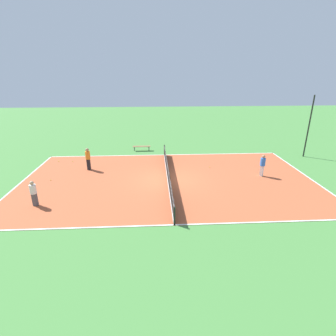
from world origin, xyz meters
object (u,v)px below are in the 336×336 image
at_px(player_center_orange, 88,157).
at_px(tennis_ball_right_alley, 210,167).
at_px(player_far_white, 33,192).
at_px(tennis_ball_near_net, 59,161).
at_px(tennis_net, 168,173).
at_px(tennis_ball_left_sideline, 51,180).
at_px(fence_post_back_left, 309,127).
at_px(player_near_blue, 263,164).
at_px(tennis_ball_midcourt, 73,162).
at_px(bench, 142,147).

height_order(player_center_orange, tennis_ball_right_alley, player_center_orange).
xyz_separation_m(player_far_white, tennis_ball_near_net, (-7.77, -1.25, -0.82)).
height_order(tennis_net, tennis_ball_left_sideline, tennis_net).
bearing_deg(player_far_white, fence_post_back_left, 32.30).
bearing_deg(player_near_blue, tennis_net, -49.41).
height_order(tennis_net, player_near_blue, player_near_blue).
height_order(player_far_white, tennis_ball_right_alley, player_far_white).
distance_m(player_center_orange, tennis_ball_right_alley, 9.58).
distance_m(tennis_net, player_center_orange, 6.52).
bearing_deg(tennis_ball_left_sideline, player_near_blue, 89.93).
distance_m(tennis_ball_right_alley, fence_post_back_left, 9.73).
distance_m(player_far_white, tennis_ball_midcourt, 7.66).
height_order(tennis_ball_right_alley, tennis_ball_left_sideline, same).
height_order(bench, tennis_ball_midcourt, bench).
distance_m(bench, tennis_ball_left_sideline, 9.35).
relative_size(player_center_orange, tennis_ball_midcourt, 25.46).
xyz_separation_m(bench, tennis_ball_right_alley, (5.05, 5.61, -0.33)).
bearing_deg(player_far_white, tennis_ball_near_net, 109.85).
relative_size(bench, tennis_ball_midcourt, 25.04).
xyz_separation_m(bench, player_far_white, (10.71, -5.67, 0.49)).
height_order(tennis_ball_midcourt, fence_post_back_left, fence_post_back_left).
height_order(player_far_white, player_center_orange, player_center_orange).
xyz_separation_m(tennis_ball_midcourt, tennis_ball_left_sideline, (3.96, -0.42, 0.00)).
xyz_separation_m(tennis_ball_left_sideline, tennis_ball_near_net, (-4.11, -0.78, 0.00)).
distance_m(tennis_net, fence_post_back_left, 13.56).
height_order(tennis_net, bench, tennis_net).
relative_size(player_center_orange, fence_post_back_left, 0.32).
bearing_deg(player_center_orange, tennis_ball_near_net, -110.87).
bearing_deg(tennis_ball_near_net, fence_post_back_left, 90.75).
relative_size(bench, player_center_orange, 0.98).
distance_m(player_near_blue, tennis_ball_left_sideline, 15.18).
distance_m(player_near_blue, tennis_ball_right_alley, 4.05).
height_order(player_center_orange, tennis_ball_midcourt, player_center_orange).
bearing_deg(tennis_ball_right_alley, tennis_ball_midcourt, -99.82).
distance_m(player_center_orange, tennis_ball_near_net, 3.77).
bearing_deg(bench, player_far_white, -117.92).
distance_m(bench, player_center_orange, 6.38).
distance_m(bench, player_far_white, 12.13).
distance_m(player_far_white, tennis_ball_near_net, 7.91).
relative_size(player_far_white, player_center_orange, 0.88).
distance_m(bench, tennis_ball_midcourt, 6.51).
xyz_separation_m(player_far_white, fence_post_back_left, (-8.05, 20.34, 1.82)).
xyz_separation_m(player_far_white, player_center_orange, (-5.71, 1.76, 0.14)).
xyz_separation_m(player_center_orange, tennis_ball_left_sideline, (2.05, -2.23, -0.96)).
distance_m(player_center_orange, player_near_blue, 13.09).
relative_size(bench, fence_post_back_left, 0.32).
xyz_separation_m(tennis_ball_near_net, fence_post_back_left, (-0.28, 21.59, 2.64)).
relative_size(player_far_white, tennis_ball_midcourt, 22.28).
relative_size(player_far_white, tennis_ball_near_net, 22.28).
xyz_separation_m(tennis_net, tennis_ball_right_alley, (-2.30, 3.48, -0.45)).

